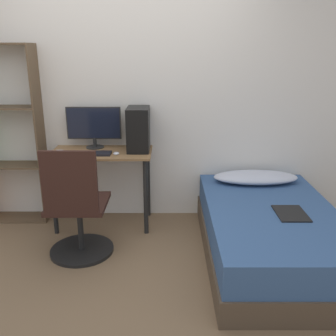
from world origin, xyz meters
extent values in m
plane|color=brown|center=(0.00, 0.00, 0.00)|extent=(14.00, 14.00, 0.00)
cube|color=silver|center=(0.00, 1.44, 1.25)|extent=(8.00, 0.05, 2.50)
cube|color=brown|center=(-0.26, 1.15, 0.77)|extent=(0.99, 0.52, 0.02)
cylinder|color=black|center=(-0.70, 0.94, 0.38)|extent=(0.04, 0.04, 0.76)
cylinder|color=black|center=(0.19, 0.94, 0.38)|extent=(0.04, 0.04, 0.76)
cylinder|color=black|center=(-0.70, 1.36, 0.38)|extent=(0.04, 0.04, 0.76)
cylinder|color=black|center=(0.19, 1.36, 0.38)|extent=(0.04, 0.04, 0.76)
cube|color=brown|center=(-0.88, 1.28, 0.90)|extent=(0.02, 0.26, 1.80)
cube|color=brown|center=(-1.25, 1.28, 0.01)|extent=(0.71, 0.26, 0.02)
cube|color=brown|center=(-1.25, 1.28, 0.60)|extent=(0.71, 0.26, 0.02)
cube|color=brown|center=(-1.25, 1.28, 1.19)|extent=(0.71, 0.26, 0.02)
cylinder|color=black|center=(-0.37, 0.59, 0.01)|extent=(0.56, 0.56, 0.03)
cylinder|color=black|center=(-0.37, 0.59, 0.24)|extent=(0.05, 0.05, 0.42)
cube|color=black|center=(-0.37, 0.59, 0.47)|extent=(0.49, 0.49, 0.04)
cube|color=black|center=(-0.37, 0.36, 0.74)|extent=(0.44, 0.04, 0.51)
cube|color=#4C3D2D|center=(1.28, 0.50, 0.10)|extent=(1.11, 1.82, 0.21)
cube|color=#33517F|center=(1.28, 0.50, 0.33)|extent=(1.07, 1.78, 0.25)
ellipsoid|color=#B2B7C6|center=(1.28, 1.15, 0.51)|extent=(0.84, 0.36, 0.11)
cube|color=black|center=(1.41, 0.39, 0.46)|extent=(0.24, 0.32, 0.01)
cylinder|color=black|center=(-0.34, 1.31, 0.78)|extent=(0.18, 0.18, 0.01)
cylinder|color=black|center=(-0.34, 1.31, 0.84)|extent=(0.04, 0.04, 0.09)
cube|color=black|center=(-0.34, 1.31, 1.03)|extent=(0.55, 0.01, 0.32)
cube|color=black|center=(-0.34, 1.30, 1.03)|extent=(0.52, 0.01, 0.30)
cube|color=black|center=(-0.32, 1.05, 0.79)|extent=(0.35, 0.15, 0.02)
cube|color=black|center=(0.11, 1.21, 0.99)|extent=(0.21, 0.35, 0.42)
ellipsoid|color=silver|center=(-0.09, 1.05, 0.79)|extent=(0.06, 0.09, 0.02)
cube|color=#B7B7BC|center=(-0.67, 1.12, 0.78)|extent=(0.07, 0.14, 0.01)
camera|label=1|loc=(0.40, -2.40, 1.74)|focal=40.00mm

